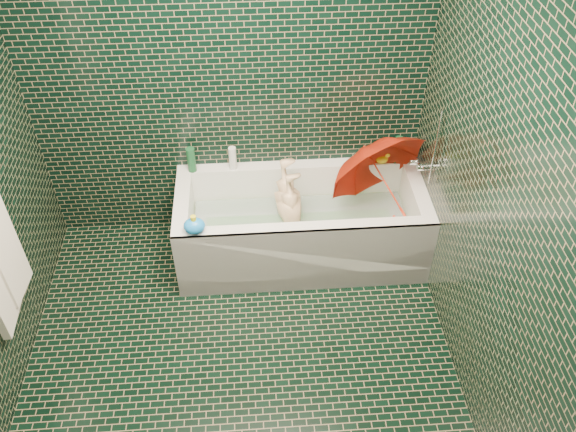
{
  "coord_description": "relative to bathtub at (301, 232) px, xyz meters",
  "views": [
    {
      "loc": [
        0.13,
        -2.08,
        3.18
      ],
      "look_at": [
        0.34,
        0.82,
        0.53
      ],
      "focal_mm": 38.0,
      "sensor_mm": 36.0,
      "label": 1
    }
  ],
  "objects": [
    {
      "name": "bottle_left_short",
      "position": [
        -0.45,
        0.33,
        0.43
      ],
      "size": [
        0.07,
        0.07,
        0.18
      ],
      "primitive_type": "cylinder",
      "rotation": [
        0.0,
        0.0,
        -0.4
      ],
      "color": "white",
      "rests_on": "bathtub"
    },
    {
      "name": "umbrella",
      "position": [
        0.56,
        0.01,
        0.41
      ],
      "size": [
        0.92,
        1.05,
        0.98
      ],
      "primitive_type": "imported",
      "rotation": [
        0.47,
        -0.25,
        0.32
      ],
      "color": "red",
      "rests_on": "bathtub"
    },
    {
      "name": "rubber_duck",
      "position": [
        0.6,
        0.31,
        0.38
      ],
      "size": [
        0.11,
        0.07,
        0.09
      ],
      "rotation": [
        0.0,
        0.0,
        -0.03
      ],
      "color": "yellow",
      "rests_on": "bathtub"
    },
    {
      "name": "bath_toy",
      "position": [
        -0.7,
        -0.31,
        0.4
      ],
      "size": [
        0.16,
        0.15,
        0.13
      ],
      "rotation": [
        0.0,
        0.0,
        -0.31
      ],
      "color": "#1B86F4",
      "rests_on": "bathtub"
    },
    {
      "name": "faucet",
      "position": [
        0.81,
        0.01,
        0.56
      ],
      "size": [
        0.18,
        0.19,
        0.55
      ],
      "color": "silver",
      "rests_on": "wall_right"
    },
    {
      "name": "water",
      "position": [
        0.0,
        0.02,
        0.09
      ],
      "size": [
        1.48,
        0.53,
        0.0
      ],
      "primitive_type": "cube",
      "color": "silver",
      "rests_on": "bathtub"
    },
    {
      "name": "wall_back",
      "position": [
        -0.45,
        0.39,
        1.04
      ],
      "size": [
        2.8,
        0.0,
        2.8
      ],
      "primitive_type": "plane",
      "rotation": [
        1.57,
        0.0,
        0.0
      ],
      "color": "black",
      "rests_on": "floor"
    },
    {
      "name": "wall_right",
      "position": [
        0.85,
        -1.01,
        1.04
      ],
      "size": [
        0.0,
        2.8,
        2.8
      ],
      "primitive_type": "plane",
      "rotation": [
        1.57,
        0.0,
        -1.57
      ],
      "color": "black",
      "rests_on": "floor"
    },
    {
      "name": "bottle_left_tall",
      "position": [
        -0.74,
        0.32,
        0.43
      ],
      "size": [
        0.07,
        0.07,
        0.19
      ],
      "primitive_type": "cylinder",
      "rotation": [
        0.0,
        0.0,
        -0.29
      ],
      "color": "#154B27",
      "rests_on": "bathtub"
    },
    {
      "name": "soap_bottle_a",
      "position": [
        0.78,
        0.34,
        0.34
      ],
      "size": [
        0.11,
        0.11,
        0.24
      ],
      "primitive_type": "imported",
      "rotation": [
        0.0,
        0.0,
        -0.25
      ],
      "color": "white",
      "rests_on": "bathtub"
    },
    {
      "name": "soap_bottle_b",
      "position": [
        0.76,
        0.3,
        0.34
      ],
      "size": [
        0.08,
        0.09,
        0.18
      ],
      "primitive_type": "imported",
      "rotation": [
        0.0,
        0.0,
        0.05
      ],
      "color": "#5E2079",
      "rests_on": "bathtub"
    },
    {
      "name": "bathtub",
      "position": [
        0.0,
        0.0,
        0.0
      ],
      "size": [
        1.7,
        0.75,
        0.55
      ],
      "color": "white",
      "rests_on": "floor"
    },
    {
      "name": "bottle_right_tall",
      "position": [
        0.71,
        0.33,
        0.44
      ],
      "size": [
        0.06,
        0.06,
        0.2
      ],
      "primitive_type": "cylinder",
      "rotation": [
        0.0,
        0.0,
        0.1
      ],
      "color": "#154B27",
      "rests_on": "bathtub"
    },
    {
      "name": "soap_bottle_c",
      "position": [
        0.72,
        0.31,
        0.34
      ],
      "size": [
        0.17,
        0.17,
        0.17
      ],
      "primitive_type": "imported",
      "rotation": [
        0.0,
        0.0,
        0.32
      ],
      "color": "#154B27",
      "rests_on": "bathtub"
    },
    {
      "name": "bath_mat",
      "position": [
        0.0,
        0.02,
        -0.06
      ],
      "size": [
        1.35,
        0.47,
        0.01
      ],
      "primitive_type": "cube",
      "color": "green",
      "rests_on": "bathtub"
    },
    {
      "name": "floor",
      "position": [
        -0.45,
        -1.01,
        -0.21
      ],
      "size": [
        2.8,
        2.8,
        0.0
      ],
      "primitive_type": "plane",
      "color": "black",
      "rests_on": "ground"
    },
    {
      "name": "child",
      "position": [
        -0.06,
        0.03,
        0.1
      ],
      "size": [
        0.92,
        0.39,
        0.26
      ],
      "primitive_type": "imported",
      "rotation": [
        -1.52,
        0.0,
        -1.49
      ],
      "color": "#E1B98C",
      "rests_on": "bathtub"
    },
    {
      "name": "bottle_right_pump",
      "position": [
        0.8,
        0.36,
        0.42
      ],
      "size": [
        0.05,
        0.05,
        0.17
      ],
      "primitive_type": "cylinder",
      "rotation": [
        0.0,
        0.0,
        -0.02
      ],
      "color": "silver",
      "rests_on": "bathtub"
    }
  ]
}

